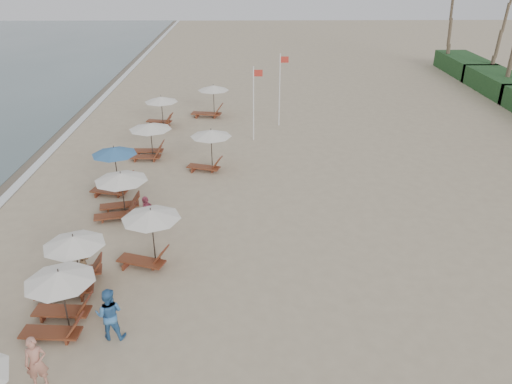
{
  "coord_description": "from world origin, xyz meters",
  "views": [
    {
      "loc": [
        0.63,
        -12.16,
        10.79
      ],
      "look_at": [
        1.0,
        7.6,
        1.3
      ],
      "focal_mm": 35.1,
      "sensor_mm": 36.0,
      "label": 1
    }
  ],
  "objects_px": {
    "beachgoer_mid_a": "(109,314)",
    "flag_pole_near": "(254,100)",
    "inland_station_1": "(208,144)",
    "beachgoer_mid_b": "(86,268)",
    "inland_station_0": "(147,230)",
    "lounger_station_2": "(71,263)",
    "lounger_station_6": "(159,110)",
    "lounger_station_3": "(119,192)",
    "lounger_station_5": "(148,138)",
    "beachgoer_far_a": "(147,214)",
    "lounger_station_1": "(57,299)",
    "inland_station_2": "(210,99)",
    "lounger_station_4": "(112,169)",
    "beachgoer_near": "(36,363)"
  },
  "relations": [
    {
      "from": "lounger_station_3",
      "to": "flag_pole_near",
      "type": "xyz_separation_m",
      "value": [
        6.2,
        9.99,
        1.41
      ]
    },
    {
      "from": "inland_station_0",
      "to": "beachgoer_near",
      "type": "bearing_deg",
      "value": -108.3
    },
    {
      "from": "lounger_station_3",
      "to": "lounger_station_6",
      "type": "height_order",
      "value": "lounger_station_6"
    },
    {
      "from": "beachgoer_mid_a",
      "to": "flag_pole_near",
      "type": "xyz_separation_m",
      "value": [
        4.68,
        18.02,
        1.68
      ]
    },
    {
      "from": "inland_station_2",
      "to": "beachgoer_near",
      "type": "bearing_deg",
      "value": -97.03
    },
    {
      "from": "lounger_station_3",
      "to": "beachgoer_near",
      "type": "distance_m",
      "value": 9.95
    },
    {
      "from": "flag_pole_near",
      "to": "beachgoer_near",
      "type": "bearing_deg",
      "value": -107.25
    },
    {
      "from": "inland_station_0",
      "to": "lounger_station_1",
      "type": "bearing_deg",
      "value": -120.79
    },
    {
      "from": "lounger_station_2",
      "to": "lounger_station_1",
      "type": "bearing_deg",
      "value": -82.94
    },
    {
      "from": "lounger_station_3",
      "to": "lounger_station_5",
      "type": "relative_size",
      "value": 1.0
    },
    {
      "from": "lounger_station_6",
      "to": "beachgoer_mid_a",
      "type": "xyz_separation_m",
      "value": [
        1.68,
        -20.82,
        -0.27
      ]
    },
    {
      "from": "lounger_station_6",
      "to": "flag_pole_near",
      "type": "distance_m",
      "value": 7.09
    },
    {
      "from": "beachgoer_near",
      "to": "lounger_station_1",
      "type": "bearing_deg",
      "value": 79.61
    },
    {
      "from": "lounger_station_3",
      "to": "inland_station_1",
      "type": "distance_m",
      "value": 6.37
    },
    {
      "from": "lounger_station_1",
      "to": "beachgoer_mid_b",
      "type": "xyz_separation_m",
      "value": [
        0.21,
        2.21,
        -0.33
      ]
    },
    {
      "from": "lounger_station_6",
      "to": "inland_station_1",
      "type": "relative_size",
      "value": 0.95
    },
    {
      "from": "inland_station_1",
      "to": "beachgoer_mid_b",
      "type": "height_order",
      "value": "inland_station_1"
    },
    {
      "from": "lounger_station_4",
      "to": "beachgoer_mid_a",
      "type": "bearing_deg",
      "value": -77.23
    },
    {
      "from": "lounger_station_6",
      "to": "inland_station_1",
      "type": "distance_m",
      "value": 8.5
    },
    {
      "from": "lounger_station_3",
      "to": "beachgoer_mid_b",
      "type": "bearing_deg",
      "value": -89.59
    },
    {
      "from": "beachgoer_near",
      "to": "lounger_station_2",
      "type": "bearing_deg",
      "value": 80.83
    },
    {
      "from": "inland_station_0",
      "to": "lounger_station_4",
      "type": "bearing_deg",
      "value": 113.87
    },
    {
      "from": "beachgoer_far_a",
      "to": "flag_pole_near",
      "type": "relative_size",
      "value": 0.35
    },
    {
      "from": "inland_station_1",
      "to": "beachgoer_far_a",
      "type": "distance_m",
      "value": 7.05
    },
    {
      "from": "beachgoer_mid_b",
      "to": "flag_pole_near",
      "type": "height_order",
      "value": "flag_pole_near"
    },
    {
      "from": "lounger_station_4",
      "to": "inland_station_1",
      "type": "distance_m",
      "value": 5.27
    },
    {
      "from": "lounger_station_5",
      "to": "beachgoer_near",
      "type": "relative_size",
      "value": 1.57
    },
    {
      "from": "lounger_station_1",
      "to": "beachgoer_near",
      "type": "distance_m",
      "value": 2.38
    },
    {
      "from": "lounger_station_4",
      "to": "beachgoer_mid_a",
      "type": "xyz_separation_m",
      "value": [
        2.39,
        -10.56,
        -0.34
      ]
    },
    {
      "from": "lounger_station_6",
      "to": "inland_station_0",
      "type": "relative_size",
      "value": 0.93
    },
    {
      "from": "lounger_station_3",
      "to": "inland_station_2",
      "type": "distance_m",
      "value": 15.4
    },
    {
      "from": "lounger_station_4",
      "to": "inland_station_0",
      "type": "distance_m",
      "value": 7.09
    },
    {
      "from": "lounger_station_2",
      "to": "beachgoer_mid_b",
      "type": "xyz_separation_m",
      "value": [
        0.48,
        0.07,
        -0.25
      ]
    },
    {
      "from": "inland_station_0",
      "to": "beachgoer_mid_b",
      "type": "relative_size",
      "value": 1.7
    },
    {
      "from": "lounger_station_1",
      "to": "lounger_station_5",
      "type": "height_order",
      "value": "lounger_station_1"
    },
    {
      "from": "lounger_station_5",
      "to": "inland_station_2",
      "type": "xyz_separation_m",
      "value": [
        3.02,
        8.02,
        0.11
      ]
    },
    {
      "from": "lounger_station_3",
      "to": "inland_station_2",
      "type": "relative_size",
      "value": 0.89
    },
    {
      "from": "lounger_station_4",
      "to": "lounger_station_6",
      "type": "bearing_deg",
      "value": 86.04
    },
    {
      "from": "inland_station_0",
      "to": "beachgoer_far_a",
      "type": "height_order",
      "value": "inland_station_0"
    },
    {
      "from": "inland_station_2",
      "to": "flag_pole_near",
      "type": "xyz_separation_m",
      "value": [
        3.1,
        -5.1,
        1.28
      ]
    },
    {
      "from": "lounger_station_3",
      "to": "inland_station_0",
      "type": "height_order",
      "value": "inland_station_0"
    },
    {
      "from": "inland_station_2",
      "to": "lounger_station_6",
      "type": "bearing_deg",
      "value": -144.85
    },
    {
      "from": "lounger_station_5",
      "to": "inland_station_2",
      "type": "relative_size",
      "value": 0.89
    },
    {
      "from": "inland_station_1",
      "to": "beachgoer_mid_a",
      "type": "bearing_deg",
      "value": -99.18
    },
    {
      "from": "inland_station_0",
      "to": "lounger_station_6",
      "type": "bearing_deg",
      "value": 97.34
    },
    {
      "from": "flag_pole_near",
      "to": "lounger_station_2",
      "type": "bearing_deg",
      "value": -113.27
    },
    {
      "from": "lounger_station_2",
      "to": "lounger_station_3",
      "type": "relative_size",
      "value": 1.0
    },
    {
      "from": "inland_station_2",
      "to": "beachgoer_far_a",
      "type": "bearing_deg",
      "value": -95.55
    },
    {
      "from": "lounger_station_1",
      "to": "beachgoer_mid_a",
      "type": "height_order",
      "value": "lounger_station_1"
    },
    {
      "from": "beachgoer_far_a",
      "to": "beachgoer_mid_a",
      "type": "bearing_deg",
      "value": 16.5
    }
  ]
}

